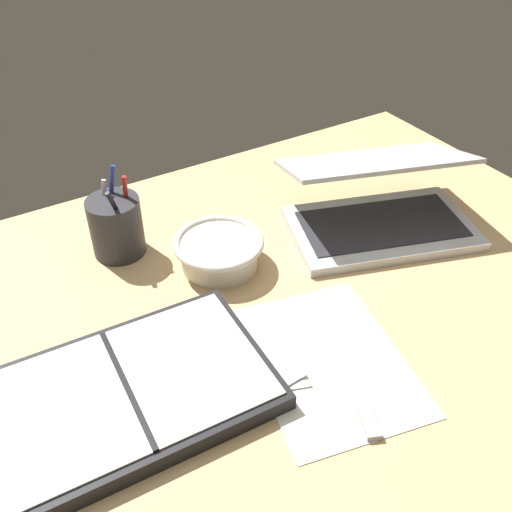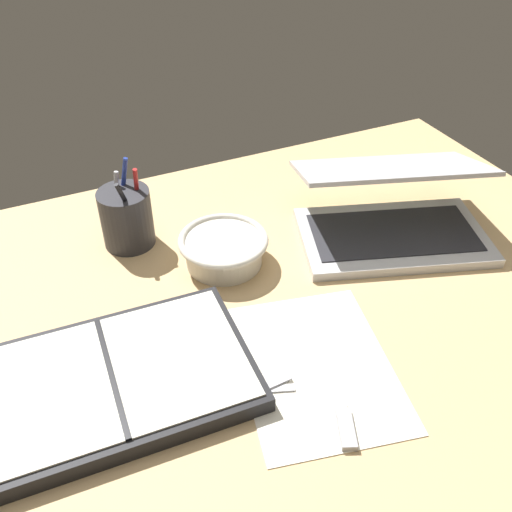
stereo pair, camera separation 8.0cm
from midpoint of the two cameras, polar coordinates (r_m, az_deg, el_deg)
The scene contains 8 objects.
desk_top at distance 90.08cm, azimuth 2.30°, elevation -7.19°, with size 140.00×100.00×2.00cm, color tan.
laptop at distance 108.79cm, azimuth 15.47°, elevation 4.14°, with size 40.44×36.02×14.87cm.
bowl at distance 98.61cm, azimuth -0.95°, elevation 0.68°, with size 15.65×15.65×5.49cm.
pen_cup at distance 103.88cm, azimuth -10.68°, elevation 3.74°, with size 9.26×9.26×15.92cm.
planner at distance 81.09cm, azimuth -11.35°, elevation -12.29°, with size 39.01×25.74×3.10cm.
scissors at distance 79.33cm, azimuth 0.49°, elevation -14.04°, with size 12.29×6.29×0.80cm.
paper_sheet_front at distance 84.09cm, azimuth 8.72°, elevation -10.92°, with size 21.18×28.67×0.16cm, color silver.
usb_drive at distance 77.83cm, azimuth 12.02°, elevation -16.55°, with size 4.26×7.26×1.00cm.
Camera 2 is at (-26.22, -57.90, 64.95)cm, focal length 40.00 mm.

